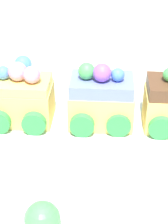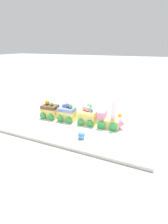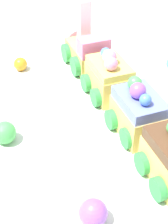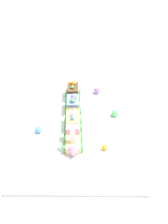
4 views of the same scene
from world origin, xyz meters
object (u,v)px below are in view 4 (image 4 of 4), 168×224
at_px(gumball_blue, 39,130).
at_px(gumball_orange, 105,147).
at_px(cake_train_locomotive, 73,141).
at_px(cake_car_blueberry, 73,105).
at_px(cake_car_lemon, 73,121).
at_px(cake_car_chocolate, 73,92).
at_px(gumball_green, 115,113).
at_px(gumball_purple, 97,90).

bearing_deg(gumball_blue, gumball_orange, 71.96).
bearing_deg(cake_train_locomotive, cake_car_blueberry, 179.93).
height_order(cake_car_blueberry, gumball_blue, cake_car_blueberry).
distance_m(cake_car_blueberry, gumball_orange, 0.24).
relative_size(cake_car_lemon, cake_car_chocolate, 0.96).
relative_size(gumball_blue, gumball_orange, 1.18).
bearing_deg(cake_car_chocolate, cake_car_lemon, 0.02).
relative_size(gumball_orange, gumball_green, 0.75).
bearing_deg(gumball_purple, gumball_green, 23.83).
bearing_deg(cake_car_blueberry, cake_train_locomotive, -0.07).
bearing_deg(gumball_green, gumball_purple, -156.17).
relative_size(gumball_purple, gumball_orange, 1.35).
xyz_separation_m(gumball_purple, gumball_blue, (0.25, -0.23, -0.00)).
distance_m(cake_car_chocolate, gumball_orange, 0.32).
height_order(cake_car_chocolate, gumball_blue, cake_car_chocolate).
height_order(cake_car_chocolate, gumball_orange, cake_car_chocolate).
bearing_deg(gumball_orange, cake_car_blueberry, -149.83).
xyz_separation_m(cake_car_chocolate, gumball_blue, (0.21, -0.12, -0.02)).
xyz_separation_m(cake_car_blueberry, gumball_purple, (-0.12, 0.10, -0.01)).
bearing_deg(cake_train_locomotive, gumball_purple, 160.59).
height_order(cake_train_locomotive, gumball_purple, cake_train_locomotive).
bearing_deg(cake_car_blueberry, gumball_orange, 27.43).
bearing_deg(cake_car_lemon, cake_car_blueberry, 179.99).
height_order(cake_car_lemon, cake_car_chocolate, cake_car_chocolate).
bearing_deg(cake_car_lemon, cake_train_locomotive, -0.13).
distance_m(cake_train_locomotive, gumball_orange, 0.11).
xyz_separation_m(cake_car_lemon, gumball_blue, (0.03, -0.13, -0.02)).
height_order(cake_car_lemon, gumball_purple, cake_car_lemon).
height_order(cake_car_lemon, gumball_orange, cake_car_lemon).
height_order(cake_car_blueberry, gumball_purple, cake_car_blueberry).
height_order(cake_train_locomotive, gumball_orange, cake_train_locomotive).
bearing_deg(cake_train_locomotive, cake_car_lemon, 179.87).
bearing_deg(gumball_orange, cake_train_locomotive, -96.10).
height_order(cake_train_locomotive, cake_car_lemon, cake_train_locomotive).
relative_size(cake_car_blueberry, gumball_purple, 2.59).
height_order(gumball_purple, gumball_green, same).
relative_size(cake_train_locomotive, gumball_green, 3.71).
bearing_deg(gumball_blue, cake_train_locomotive, 63.08).
bearing_deg(cake_car_blueberry, gumball_purple, 136.40).
bearing_deg(cake_train_locomotive, gumball_green, 131.98).
distance_m(cake_car_chocolate, gumball_purple, 0.11).
bearing_deg(cake_car_lemon, gumball_purple, 152.58).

